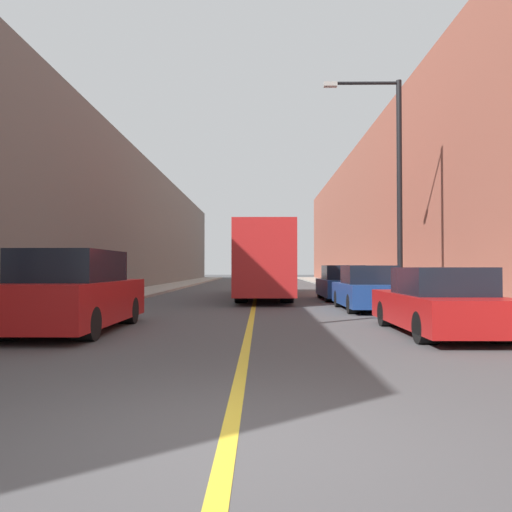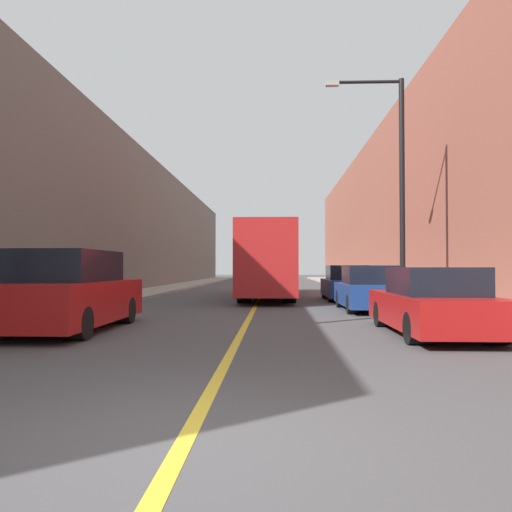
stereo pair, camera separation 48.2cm
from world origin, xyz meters
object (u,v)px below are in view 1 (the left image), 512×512
car_right_near (439,304)px  street_lamp_right (393,176)px  parked_suv_left (74,294)px  car_right_far (342,284)px  car_right_mid (368,290)px  bus (264,261)px

car_right_near → street_lamp_right: street_lamp_right is taller
parked_suv_left → car_right_far: size_ratio=1.12×
car_right_near → car_right_mid: bearing=92.3°
bus → car_right_far: 4.18m
car_right_mid → street_lamp_right: street_lamp_right is taller
bus → car_right_near: bus is taller
bus → street_lamp_right: bearing=-50.2°
parked_suv_left → car_right_far: bearing=54.8°
parked_suv_left → car_right_far: 13.68m
bus → car_right_mid: (3.51, -7.45, -1.10)m
street_lamp_right → bus: bearing=129.8°
parked_suv_left → car_right_mid: 9.73m
parked_suv_left → street_lamp_right: street_lamp_right is taller
car_right_near → car_right_mid: size_ratio=1.08×
bus → car_right_near: bearing=-74.5°
car_right_near → car_right_mid: (-0.24, 6.09, 0.02)m
bus → car_right_mid: size_ratio=2.90×
parked_suv_left → car_right_near: size_ratio=1.07×
bus → car_right_mid: bus is taller
car_right_mid → street_lamp_right: 4.73m
car_right_far → street_lamp_right: (1.31, -3.81, 4.21)m
car_right_mid → car_right_far: 5.47m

